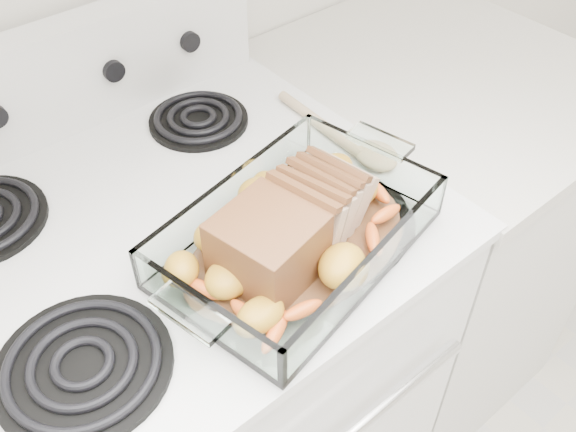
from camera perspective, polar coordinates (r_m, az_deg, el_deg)
electric_range at (r=1.30m, az=-9.00°, el=-14.85°), size 0.78×0.70×1.12m
counter_right at (r=1.59m, az=11.34°, el=-1.72°), size 0.58×0.68×0.93m
baking_dish at (r=0.87m, az=0.85°, el=-2.08°), size 0.37×0.24×0.07m
pork_roast at (r=0.83m, az=-0.36°, el=-1.20°), size 0.24×0.12×0.10m
roast_vegetables at (r=0.88m, az=-0.93°, el=-0.42°), size 0.37×0.20×0.05m
wooden_spoon at (r=1.06m, az=5.68°, el=6.63°), size 0.06×0.27×0.02m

